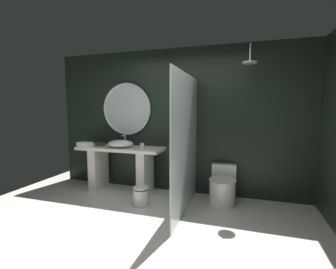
{
  "coord_description": "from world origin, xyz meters",
  "views": [
    {
      "loc": [
        1.16,
        -2.3,
        1.54
      ],
      "look_at": [
        0.17,
        0.83,
        1.18
      ],
      "focal_mm": 25.31,
      "sensor_mm": 36.0,
      "label": 1
    }
  ],
  "objects": [
    {
      "name": "rain_shower_head",
      "position": [
        1.23,
        1.52,
        2.24
      ],
      "size": [
        0.21,
        0.21,
        0.29
      ],
      "color": "silver"
    },
    {
      "name": "vessel_sink",
      "position": [
        -0.96,
        1.53,
        0.89
      ],
      "size": [
        0.48,
        0.39,
        0.21
      ],
      "color": "white",
      "rests_on": "vanity_counter"
    },
    {
      "name": "waste_bin",
      "position": [
        -0.34,
        1.03,
        0.17
      ],
      "size": [
        0.26,
        0.26,
        0.33
      ],
      "color": "silver",
      "rests_on": "ground_plane"
    },
    {
      "name": "back_wall_panel",
      "position": [
        0.0,
        1.9,
        1.3
      ],
      "size": [
        4.8,
        0.1,
        2.6
      ],
      "primitive_type": "cube",
      "color": "black",
      "rests_on": "ground_plane"
    },
    {
      "name": "vanity_counter",
      "position": [
        -0.98,
        1.56,
        0.51
      ],
      "size": [
        1.61,
        0.55,
        0.83
      ],
      "color": "silver",
      "rests_on": "ground_plane"
    },
    {
      "name": "shower_glass_panel",
      "position": [
        0.37,
        1.07,
        1.02
      ],
      "size": [
        0.02,
        1.57,
        2.04
      ],
      "primitive_type": "cube",
      "color": "silver",
      "rests_on": "ground_plane"
    },
    {
      "name": "round_wall_mirror",
      "position": [
        -0.98,
        1.81,
        1.52
      ],
      "size": [
        1.0,
        0.05,
        1.0
      ],
      "color": "silver"
    },
    {
      "name": "folded_hand_towel",
      "position": [
        -1.62,
        1.38,
        0.87
      ],
      "size": [
        0.27,
        0.22,
        0.09
      ],
      "primitive_type": "cube",
      "rotation": [
        0.0,
        0.0,
        -0.18
      ],
      "color": "white",
      "rests_on": "vanity_counter"
    },
    {
      "name": "tissue_box",
      "position": [
        -1.4,
        1.54,
        0.86
      ],
      "size": [
        0.16,
        0.11,
        0.07
      ],
      "primitive_type": "cube",
      "color": "#3D3323",
      "rests_on": "vanity_counter"
    },
    {
      "name": "toilet",
      "position": [
        0.89,
        1.53,
        0.26
      ],
      "size": [
        0.43,
        0.59,
        0.59
      ],
      "color": "white",
      "rests_on": "ground_plane"
    },
    {
      "name": "tumbler_cup",
      "position": [
        -0.53,
        1.53,
        0.88
      ],
      "size": [
        0.08,
        0.08,
        0.1
      ],
      "primitive_type": "cylinder",
      "color": "silver",
      "rests_on": "vanity_counter"
    },
    {
      "name": "ground_plane",
      "position": [
        0.0,
        0.0,
        0.0
      ],
      "size": [
        5.76,
        5.76,
        0.0
      ],
      "primitive_type": "plane",
      "color": "silver"
    }
  ]
}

